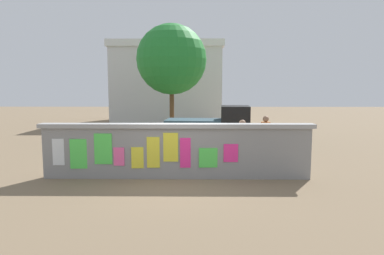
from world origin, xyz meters
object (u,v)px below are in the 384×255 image
motorcycle (179,154)px  person_walking (242,140)px  auto_rickshaw_truck (212,128)px  person_bystander (265,133)px  bicycle_near (125,143)px  tree_roadside (172,60)px

motorcycle → person_walking: (2.02, -0.31, 0.52)m
auto_rickshaw_truck → person_bystander: bearing=-54.3°
auto_rickshaw_truck → motorcycle: (-1.26, -3.74, -0.44)m
bicycle_near → tree_roadside: size_ratio=0.28×
motorcycle → person_bystander: (3.07, 1.23, 0.52)m
person_walking → tree_roadside: 9.38m
motorcycle → person_bystander: size_ratio=1.17×
auto_rickshaw_truck → bicycle_near: (-3.60, -1.01, -0.54)m
bicycle_near → person_walking: size_ratio=1.06×
auto_rickshaw_truck → bicycle_near: size_ratio=2.17×
motorcycle → auto_rickshaw_truck: bearing=71.5°
motorcycle → bicycle_near: size_ratio=1.11×
person_walking → tree_roadside: (-2.82, 8.36, 3.19)m
motorcycle → person_bystander: person_bystander is taller
bicycle_near → person_bystander: 5.65m
auto_rickshaw_truck → motorcycle: size_ratio=1.95×
person_bystander → tree_roadside: bearing=119.5°
motorcycle → person_walking: size_ratio=1.17×
motorcycle → tree_roadside: tree_roadside is taller
person_bystander → auto_rickshaw_truck: bearing=125.7°
bicycle_near → tree_roadside: bearing=73.8°
auto_rickshaw_truck → person_walking: size_ratio=2.29×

